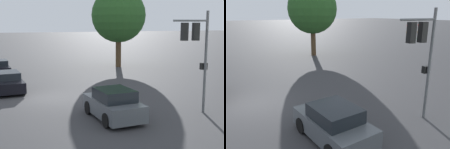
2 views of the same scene
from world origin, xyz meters
The scene contains 4 objects.
ground_plane centered at (0.00, 0.00, 0.00)m, with size 300.00×300.00×0.00m, color #333335.
street_tree centered at (-11.36, 10.41, 5.53)m, with size 5.82×5.82×8.46m.
traffic_signal centered at (6.51, 6.52, 3.68)m, with size 0.61×2.05×5.32m.
crossing_car_1 centered at (5.76, 2.24, 0.72)m, with size 3.89×1.98×1.53m.
Camera 2 is at (12.55, -2.11, 5.11)m, focal length 35.00 mm.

